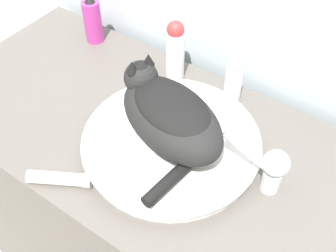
# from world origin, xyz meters

# --- Properties ---
(vanity_counter) EXTENTS (1.27, 0.58, 0.90)m
(vanity_counter) POSITION_xyz_m (0.00, 0.29, 0.45)
(vanity_counter) COLOR #56514C
(vanity_counter) RESTS_ON ground_plane
(sink_basin) EXTENTS (0.43, 0.43, 0.04)m
(sink_basin) POSITION_xyz_m (0.05, 0.28, 0.92)
(sink_basin) COLOR silver
(sink_basin) RESTS_ON vanity_counter
(cat) EXTENTS (0.34, 0.32, 0.16)m
(cat) POSITION_xyz_m (0.04, 0.28, 1.02)
(cat) COLOR black
(cat) RESTS_ON sink_basin
(faucet) EXTENTS (0.16, 0.06, 0.14)m
(faucet) POSITION_xyz_m (0.29, 0.31, 0.97)
(faucet) COLOR silver
(faucet) RESTS_ON vanity_counter
(deodorant_stick) EXTENTS (0.05, 0.05, 0.15)m
(deodorant_stick) POSITION_xyz_m (0.09, 0.51, 0.97)
(deodorant_stick) COLOR silver
(deodorant_stick) RESTS_ON vanity_counter
(spray_bottle_trigger) EXTENTS (0.05, 0.05, 0.16)m
(spray_bottle_trigger) POSITION_xyz_m (-0.40, 0.51, 0.97)
(spray_bottle_trigger) COLOR #B2338C
(spray_bottle_trigger) RESTS_ON vanity_counter
(lotion_bottle_white) EXTENTS (0.05, 0.05, 0.18)m
(lotion_bottle_white) POSITION_xyz_m (-0.09, 0.51, 0.99)
(lotion_bottle_white) COLOR silver
(lotion_bottle_white) RESTS_ON vanity_counter
(cream_tube) EXTENTS (0.14, 0.10, 0.03)m
(cream_tube) POSITION_xyz_m (-0.10, 0.05, 0.92)
(cream_tube) COLOR silver
(cream_tube) RESTS_ON vanity_counter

